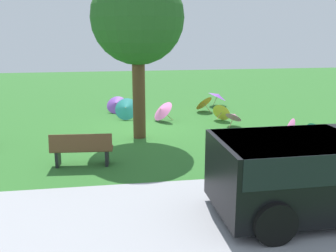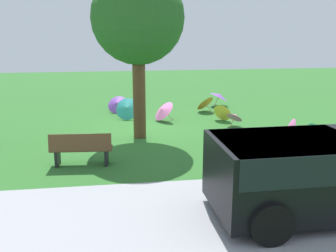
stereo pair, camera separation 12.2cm
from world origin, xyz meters
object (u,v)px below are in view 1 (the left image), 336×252
at_px(parasol_purple_0, 218,96).
at_px(parasol_teal_0, 318,133).
at_px(van_dark, 325,168).
at_px(parasol_pink_2, 288,128).
at_px(shade_tree, 137,19).
at_px(parasol_teal_2, 126,108).
at_px(parasol_orange_0, 203,102).
at_px(parasol_purple_1, 116,104).
at_px(park_bench, 82,149).
at_px(parasol_yellow_0, 222,112).
at_px(parasol_pink_1, 162,110).
at_px(parasol_pink_0, 234,116).

distance_m(parasol_purple_0, parasol_teal_0, 6.74).
bearing_deg(van_dark, parasol_pink_2, -109.13).
bearing_deg(shade_tree, parasol_teal_2, -83.66).
relative_size(parasol_teal_0, parasol_teal_2, 0.82).
bearing_deg(parasol_pink_2, parasol_teal_0, 116.99).
distance_m(parasol_orange_0, parasol_purple_1, 3.76).
relative_size(parasol_purple_0, parasol_purple_1, 0.94).
relative_size(park_bench, shade_tree, 0.31).
height_order(parasol_yellow_0, parasol_teal_0, parasol_teal_0).
relative_size(parasol_pink_1, parasol_purple_1, 1.05).
relative_size(park_bench, parasol_pink_0, 1.97).
distance_m(van_dark, parasol_pink_2, 5.37).
relative_size(parasol_pink_1, parasol_pink_2, 1.46).
bearing_deg(shade_tree, parasol_purple_1, -80.67).
xyz_separation_m(shade_tree, parasol_pink_2, (-4.83, 0.89, -3.45)).
bearing_deg(parasol_pink_1, parasol_purple_0, -138.65).
xyz_separation_m(parasol_purple_1, parasol_pink_2, (-5.48, 4.88, -0.04)).
height_order(shade_tree, parasol_orange_0, shade_tree).
xyz_separation_m(park_bench, shade_tree, (-1.73, -2.54, 3.34)).
relative_size(shade_tree, parasol_teal_2, 5.02).
distance_m(parasol_teal_0, parasol_purple_1, 8.34).
xyz_separation_m(park_bench, parasol_teal_0, (-7.04, -0.70, -0.07)).
distance_m(shade_tree, parasol_pink_2, 6.00).
xyz_separation_m(parasol_orange_0, parasol_teal_0, (-2.23, 5.46, -0.02)).
xyz_separation_m(park_bench, parasol_yellow_0, (-5.14, -4.43, -0.11)).
height_order(parasol_purple_0, parasol_pink_1, parasol_pink_1).
bearing_deg(parasol_teal_2, parasol_teal_0, 140.91).
height_order(parasol_teal_0, parasol_pink_0, parasol_teal_0).
xyz_separation_m(van_dark, parasol_orange_0, (-0.01, -9.56, -0.50)).
bearing_deg(parasol_yellow_0, parasol_teal_2, -12.68).
height_order(parasol_yellow_0, parasol_pink_2, parasol_yellow_0).
bearing_deg(parasol_pink_2, parasol_pink_0, -55.52).
relative_size(parasol_purple_0, parasol_pink_0, 1.17).
height_order(van_dark, parasol_pink_1, van_dark).
height_order(van_dark, park_bench, van_dark).
bearing_deg(parasol_teal_2, parasol_purple_0, -154.78).
xyz_separation_m(parasol_pink_1, parasol_pink_2, (-3.78, 3.01, -0.10)).
height_order(parasol_purple_0, parasol_purple_1, parasol_purple_1).
height_order(shade_tree, parasol_teal_0, shade_tree).
height_order(parasol_orange_0, parasol_pink_1, parasol_pink_1).
bearing_deg(parasol_pink_1, park_bench, 59.22).
height_order(park_bench, shade_tree, shade_tree).
distance_m(van_dark, parasol_pink_1, 8.32).
height_order(van_dark, parasol_teal_0, van_dark).
bearing_deg(parasol_pink_0, van_dark, 85.82).
relative_size(parasol_yellow_0, parasol_teal_2, 0.78).
bearing_deg(parasol_pink_0, parasol_pink_2, 124.48).
relative_size(shade_tree, parasol_teal_0, 6.09).
bearing_deg(park_bench, van_dark, 144.78).
bearing_deg(van_dark, parasol_purple_1, -69.38).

